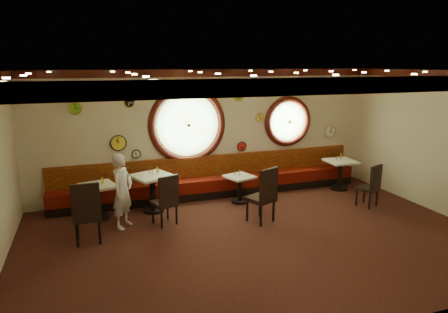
% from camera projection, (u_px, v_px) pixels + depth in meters
% --- Properties ---
extents(floor, '(9.00, 6.00, 0.00)m').
position_uv_depth(floor, '(256.00, 238.00, 7.82)').
color(floor, black).
rests_on(floor, ground).
extents(ceiling, '(9.00, 6.00, 0.02)m').
position_uv_depth(ceiling, '(260.00, 72.00, 7.09)').
color(ceiling, gold).
rests_on(ceiling, wall_back).
extents(wall_back, '(9.00, 0.02, 3.20)m').
position_uv_depth(wall_back, '(210.00, 133.00, 10.21)').
color(wall_back, beige).
rests_on(wall_back, floor).
extents(wall_front, '(9.00, 0.02, 3.20)m').
position_uv_depth(wall_front, '(362.00, 215.00, 4.70)').
color(wall_front, beige).
rests_on(wall_front, floor).
extents(wall_right, '(0.02, 6.00, 3.20)m').
position_uv_depth(wall_right, '(443.00, 143.00, 8.90)').
color(wall_right, beige).
rests_on(wall_right, floor).
extents(molding_back, '(9.00, 0.10, 0.18)m').
position_uv_depth(molding_back, '(211.00, 73.00, 9.82)').
color(molding_back, '#3A0F0A').
rests_on(molding_back, wall_back).
extents(molding_front, '(9.00, 0.10, 0.18)m').
position_uv_depth(molding_front, '(370.00, 85.00, 4.40)').
color(molding_front, '#3A0F0A').
rests_on(molding_front, wall_back).
extents(banquette_base, '(8.00, 0.55, 0.20)m').
position_uv_depth(banquette_base, '(214.00, 192.00, 10.30)').
color(banquette_base, black).
rests_on(banquette_base, floor).
extents(banquette_seat, '(8.00, 0.55, 0.30)m').
position_uv_depth(banquette_seat, '(214.00, 183.00, 10.24)').
color(banquette_seat, '#560D07').
rests_on(banquette_seat, banquette_base).
extents(banquette_back, '(8.00, 0.10, 0.55)m').
position_uv_depth(banquette_back, '(211.00, 166.00, 10.35)').
color(banquette_back, '#5B0A07').
rests_on(banquette_back, wall_back).
extents(porthole_left_glass, '(1.66, 0.02, 1.66)m').
position_uv_depth(porthole_left_glass, '(187.00, 125.00, 9.96)').
color(porthole_left_glass, '#85B96F').
rests_on(porthole_left_glass, wall_back).
extents(porthole_left_frame, '(1.98, 0.18, 1.98)m').
position_uv_depth(porthole_left_frame, '(188.00, 125.00, 9.95)').
color(porthole_left_frame, '#3A0F0A').
rests_on(porthole_left_frame, wall_back).
extents(porthole_left_ring, '(1.61, 0.03, 1.61)m').
position_uv_depth(porthole_left_ring, '(188.00, 125.00, 9.92)').
color(porthole_left_ring, gold).
rests_on(porthole_left_ring, wall_back).
extents(porthole_right_glass, '(1.10, 0.02, 1.10)m').
position_uv_depth(porthole_right_glass, '(287.00, 121.00, 10.87)').
color(porthole_right_glass, '#85B96F').
rests_on(porthole_right_glass, wall_back).
extents(porthole_right_frame, '(1.38, 0.18, 1.38)m').
position_uv_depth(porthole_right_frame, '(288.00, 121.00, 10.85)').
color(porthole_right_frame, '#3A0F0A').
rests_on(porthole_right_frame, wall_back).
extents(porthole_right_ring, '(1.09, 0.03, 1.09)m').
position_uv_depth(porthole_right_ring, '(288.00, 122.00, 10.83)').
color(porthole_right_ring, gold).
rests_on(porthole_right_ring, wall_back).
extents(wall_clock_0, '(0.20, 0.03, 0.20)m').
position_uv_depth(wall_clock_0, '(136.00, 154.00, 9.66)').
color(wall_clock_0, silver).
rests_on(wall_clock_0, wall_back).
extents(wall_clock_1, '(0.26, 0.03, 0.26)m').
position_uv_depth(wall_clock_1, '(75.00, 108.00, 8.98)').
color(wall_clock_1, '#71B524').
rests_on(wall_clock_1, wall_back).
extents(wall_clock_2, '(0.36, 0.03, 0.36)m').
position_uv_depth(wall_clock_2, '(118.00, 143.00, 9.46)').
color(wall_clock_2, yellow).
rests_on(wall_clock_2, wall_back).
extents(wall_clock_3, '(0.34, 0.03, 0.34)m').
position_uv_depth(wall_clock_3, '(330.00, 131.00, 11.35)').
color(wall_clock_3, white).
rests_on(wall_clock_3, wall_back).
extents(wall_clock_4, '(0.24, 0.03, 0.24)m').
position_uv_depth(wall_clock_4, '(242.00, 146.00, 10.54)').
color(wall_clock_4, red).
rests_on(wall_clock_4, wall_back).
extents(wall_clock_5, '(0.24, 0.03, 0.24)m').
position_uv_depth(wall_clock_5, '(129.00, 102.00, 9.34)').
color(wall_clock_5, black).
rests_on(wall_clock_5, wall_back).
extents(wall_clock_6, '(0.30, 0.03, 0.30)m').
position_uv_depth(wall_clock_6, '(239.00, 95.00, 10.20)').
color(wall_clock_6, '#89B438').
rests_on(wall_clock_6, wall_back).
extents(wall_clock_7, '(0.22, 0.03, 0.22)m').
position_uv_depth(wall_clock_7, '(260.00, 117.00, 10.53)').
color(wall_clock_7, '#E7D44D').
rests_on(wall_clock_7, wall_back).
extents(table_a, '(0.88, 0.88, 0.78)m').
position_uv_depth(table_a, '(98.00, 198.00, 8.68)').
color(table_a, black).
rests_on(table_a, floor).
extents(table_b, '(1.02, 1.02, 0.87)m').
position_uv_depth(table_b, '(153.00, 188.00, 9.12)').
color(table_b, black).
rests_on(table_b, floor).
extents(table_c, '(0.78, 0.78, 0.68)m').
position_uv_depth(table_c, '(239.00, 186.00, 9.73)').
color(table_c, black).
rests_on(table_c, floor).
extents(table_d, '(0.77, 0.77, 0.81)m').
position_uv_depth(table_d, '(340.00, 171.00, 10.74)').
color(table_d, black).
rests_on(table_d, floor).
extents(chair_a, '(0.51, 0.51, 0.75)m').
position_uv_depth(chair_a, '(86.00, 209.00, 7.43)').
color(chair_a, black).
rests_on(chair_a, floor).
extents(chair_b, '(0.59, 0.59, 0.68)m').
position_uv_depth(chair_b, '(166.00, 197.00, 8.32)').
color(chair_b, black).
rests_on(chair_b, floor).
extents(chair_c, '(0.67, 0.67, 0.75)m').
position_uv_depth(chair_c, '(265.00, 192.00, 8.43)').
color(chair_c, black).
rests_on(chair_c, floor).
extents(chair_d, '(0.56, 0.56, 0.64)m').
position_uv_depth(chair_d, '(372.00, 183.00, 9.40)').
color(chair_d, black).
rests_on(chair_d, floor).
extents(condiment_a_salt, '(0.03, 0.03, 0.09)m').
position_uv_depth(condiment_a_salt, '(91.00, 183.00, 8.63)').
color(condiment_a_salt, silver).
rests_on(condiment_a_salt, table_a).
extents(condiment_b_salt, '(0.03, 0.03, 0.09)m').
position_uv_depth(condiment_b_salt, '(149.00, 172.00, 9.10)').
color(condiment_b_salt, silver).
rests_on(condiment_b_salt, table_b).
extents(condiment_c_salt, '(0.04, 0.04, 0.10)m').
position_uv_depth(condiment_c_salt, '(235.00, 173.00, 9.70)').
color(condiment_c_salt, silver).
rests_on(condiment_c_salt, table_c).
extents(condiment_d_salt, '(0.04, 0.04, 0.11)m').
position_uv_depth(condiment_d_salt, '(337.00, 158.00, 10.66)').
color(condiment_d_salt, silver).
rests_on(condiment_d_salt, table_d).
extents(condiment_a_pepper, '(0.04, 0.04, 0.11)m').
position_uv_depth(condiment_a_pepper, '(96.00, 182.00, 8.61)').
color(condiment_a_pepper, silver).
rests_on(condiment_a_pepper, table_a).
extents(condiment_b_pepper, '(0.04, 0.04, 0.11)m').
position_uv_depth(condiment_b_pepper, '(152.00, 172.00, 9.05)').
color(condiment_b_pepper, silver).
rests_on(condiment_b_pepper, table_b).
extents(condiment_c_pepper, '(0.04, 0.04, 0.11)m').
position_uv_depth(condiment_c_pepper, '(239.00, 173.00, 9.68)').
color(condiment_c_pepper, silver).
rests_on(condiment_c_pepper, table_c).
extents(condiment_d_pepper, '(0.04, 0.04, 0.10)m').
position_uv_depth(condiment_d_pepper, '(341.00, 159.00, 10.65)').
color(condiment_d_pepper, silver).
rests_on(condiment_d_pepper, table_d).
extents(condiment_a_bottle, '(0.05, 0.05, 0.15)m').
position_uv_depth(condiment_a_bottle, '(102.00, 180.00, 8.68)').
color(condiment_a_bottle, gold).
rests_on(condiment_a_bottle, table_a).
extents(condiment_b_bottle, '(0.05, 0.05, 0.17)m').
position_uv_depth(condiment_b_bottle, '(158.00, 169.00, 9.18)').
color(condiment_b_bottle, gold).
rests_on(condiment_b_bottle, table_b).
extents(condiment_c_bottle, '(0.04, 0.04, 0.14)m').
position_uv_depth(condiment_c_bottle, '(239.00, 172.00, 9.78)').
color(condiment_c_bottle, '#C4812E').
rests_on(condiment_c_bottle, table_c).
extents(condiment_d_bottle, '(0.05, 0.05, 0.16)m').
position_uv_depth(condiment_d_bottle, '(341.00, 156.00, 10.78)').
color(condiment_d_bottle, gold).
rests_on(condiment_d_bottle, table_d).
extents(waiter, '(0.65, 0.68, 1.57)m').
position_uv_depth(waiter, '(122.00, 191.00, 8.20)').
color(waiter, white).
rests_on(waiter, floor).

